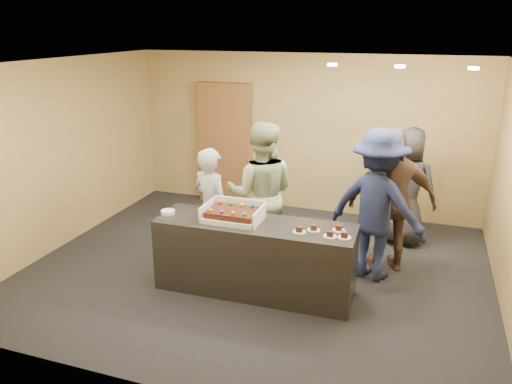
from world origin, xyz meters
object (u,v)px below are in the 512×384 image
plate_stack (168,212)px  person_server_grey (212,209)px  person_navy_man (378,206)px  person_dark_suit (406,187)px  storage_cabinet (225,144)px  sheet_cake (233,212)px  person_sage_man (261,194)px  serving_counter (255,257)px  person_brown_extra (392,201)px  cake_box (234,216)px

plate_stack → person_server_grey: bearing=54.7°
person_navy_man → person_dark_suit: (0.29, 1.23, -0.10)m
storage_cabinet → person_dark_suit: size_ratio=1.23×
person_server_grey → person_dark_suit: person_dark_suit is taller
person_navy_man → plate_stack: bearing=38.4°
sheet_cake → person_sage_man: size_ratio=0.30×
person_dark_suit → serving_counter: bearing=64.6°
person_navy_man → person_dark_suit: bearing=-85.6°
person_navy_man → person_brown_extra: 0.33m
storage_cabinet → plate_stack: 3.06m
cake_box → person_sage_man: (0.08, 0.80, 0.03)m
person_navy_man → cake_box: bearing=45.2°
sheet_cake → plate_stack: sheet_cake is taller
sheet_cake → person_dark_suit: person_dark_suit is taller
serving_counter → storage_cabinet: (-1.60, 2.95, 0.64)m
serving_counter → person_dark_suit: bearing=51.1°
sheet_cake → person_sage_man: person_sage_man is taller
person_navy_man → person_brown_extra: size_ratio=1.02×
person_server_grey → person_navy_man: (2.10, 0.41, 0.15)m
person_server_grey → person_sage_man: 0.69m
person_sage_man → person_navy_man: (1.53, 0.04, 0.00)m
cake_box → plate_stack: bearing=-174.1°
storage_cabinet → sheet_cake: 3.24m
sheet_cake → serving_counter: bearing=0.0°
serving_counter → cake_box: bearing=173.7°
cake_box → storage_cabinet: bearing=114.3°
person_server_grey → person_dark_suit: size_ratio=0.94×
sheet_cake → person_sage_man: 0.83m
sheet_cake → person_sage_man: bearing=84.2°
plate_stack → person_server_grey: person_server_grey is taller
serving_counter → plate_stack: size_ratio=13.88×
cake_box → sheet_cake: bearing=-90.9°
serving_counter → person_brown_extra: size_ratio=1.25×
person_navy_man → person_server_grey: bearing=28.9°
person_sage_man → serving_counter: bearing=90.0°
plate_stack → person_sage_man: bearing=43.6°
storage_cabinet → person_brown_extra: (3.10, -1.81, -0.13)m
person_server_grey → cake_box: bearing=160.8°
serving_counter → sheet_cake: bearing=178.9°
plate_stack → person_dark_suit: bearing=38.1°
cake_box → person_sage_man: size_ratio=0.35×
plate_stack → person_sage_man: size_ratio=0.09×
storage_cabinet → person_navy_man: bearing=-35.5°
cake_box → person_navy_man: person_navy_man is taller
serving_counter → person_navy_man: size_ratio=1.23×
person_server_grey → person_brown_extra: (2.26, 0.70, 0.13)m
person_server_grey → person_dark_suit: (2.39, 1.65, 0.06)m
cake_box → person_sage_man: 0.80m
plate_stack → sheet_cake: bearing=4.2°
plate_stack → cake_box: bearing=5.9°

